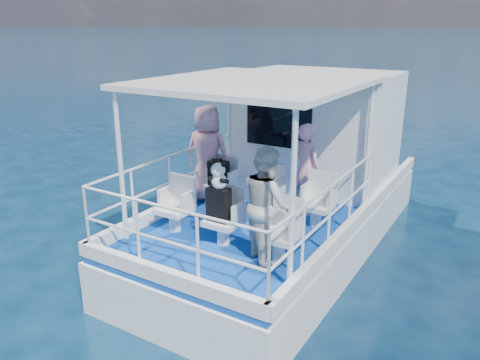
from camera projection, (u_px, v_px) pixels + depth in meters
name	position (u px, v px, depth m)	size (l,w,h in m)	color
ground	(259.00, 267.00, 8.02)	(2000.00, 2000.00, 0.00)	#071E38
hull	(285.00, 245.00, 8.83)	(3.00, 7.00, 1.60)	white
deck	(286.00, 203.00, 8.57)	(2.90, 6.90, 0.10)	navy
cabin	(317.00, 128.00, 9.26)	(2.85, 2.00, 2.20)	white
canopy	(255.00, 82.00, 6.87)	(3.00, 3.20, 0.08)	white
canopy_posts	(253.00, 158.00, 7.19)	(2.77, 2.97, 2.20)	white
railings	(242.00, 201.00, 7.12)	(2.84, 3.59, 1.00)	white
seat_port_fwd	(221.00, 194.00, 8.29)	(0.48, 0.46, 0.38)	silver
seat_center_fwd	(266.00, 204.00, 7.84)	(0.48, 0.46, 0.38)	silver
seat_stbd_fwd	(316.00, 215.00, 7.40)	(0.48, 0.46, 0.38)	silver
seat_port_aft	(175.00, 219.00, 7.23)	(0.48, 0.46, 0.38)	silver
seat_center_aft	(223.00, 232.00, 6.79)	(0.48, 0.46, 0.38)	silver
seat_stbd_aft	(279.00, 246.00, 6.34)	(0.48, 0.46, 0.38)	silver
passenger_port_fwd	(207.00, 154.00, 8.33)	(0.65, 0.46, 1.73)	pink
passenger_stbd_fwd	(306.00, 169.00, 7.79)	(0.56, 0.37, 1.54)	pink
passenger_stbd_aft	(266.00, 204.00, 6.22)	(0.76, 0.59, 1.57)	beige
backpack_port	(218.00, 173.00, 8.09)	(0.34, 0.19, 0.44)	black
backpack_center	(219.00, 204.00, 6.62)	(0.33, 0.18, 0.49)	black
compact_camera	(219.00, 160.00, 8.00)	(0.10, 0.06, 0.06)	black
panda	(219.00, 175.00, 6.47)	(0.25, 0.21, 0.39)	white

